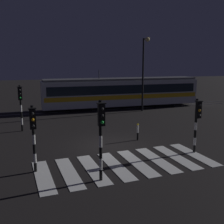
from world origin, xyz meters
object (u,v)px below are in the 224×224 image
(street_lamp_trackside_right, at_px, (144,66))
(bollard_island_edge, at_px, (138,132))
(traffic_light_kerb_mid_left, at_px, (101,129))
(traffic_light_corner_far_left, at_px, (20,101))
(tram, at_px, (122,92))
(traffic_light_corner_near_right, at_px, (197,118))
(traffic_light_corner_near_left, at_px, (33,129))

(street_lamp_trackside_right, distance_m, bollard_island_edge, 11.01)
(traffic_light_kerb_mid_left, xyz_separation_m, bollard_island_edge, (3.85, 5.24, -1.78))
(traffic_light_corner_far_left, xyz_separation_m, bollard_island_edge, (7.27, -4.55, -1.68))
(traffic_light_corner_far_left, xyz_separation_m, street_lamp_trackside_right, (11.69, 4.68, 2.39))
(traffic_light_corner_far_left, height_order, street_lamp_trackside_right, street_lamp_trackside_right)
(tram, bearing_deg, bollard_island_edge, -104.33)
(traffic_light_kerb_mid_left, height_order, bollard_island_edge, traffic_light_kerb_mid_left)
(street_lamp_trackside_right, xyz_separation_m, tram, (-1.39, 2.63, -2.88))
(tram, xyz_separation_m, bollard_island_edge, (-3.03, -11.86, -1.19))
(traffic_light_corner_far_left, bearing_deg, street_lamp_trackside_right, 21.79)
(bollard_island_edge, bearing_deg, traffic_light_corner_near_right, -57.02)
(street_lamp_trackside_right, relative_size, bollard_island_edge, 6.60)
(traffic_light_corner_near_left, relative_size, tram, 0.18)
(traffic_light_corner_near_left, relative_size, traffic_light_corner_near_right, 1.03)
(traffic_light_corner_near_right, bearing_deg, traffic_light_corner_near_left, -178.97)
(tram, bearing_deg, traffic_light_kerb_mid_left, -111.93)
(street_lamp_trackside_right, bearing_deg, bollard_island_edge, -115.60)
(traffic_light_corner_near_right, bearing_deg, bollard_island_edge, 122.98)
(traffic_light_kerb_mid_left, relative_size, tram, 0.21)
(traffic_light_corner_near_left, bearing_deg, traffic_light_corner_near_right, 1.03)
(street_lamp_trackside_right, bearing_deg, traffic_light_corner_near_left, -130.87)
(traffic_light_corner_far_left, xyz_separation_m, tram, (10.30, 7.30, -0.49))
(traffic_light_corner_far_left, relative_size, traffic_light_corner_near_right, 1.10)
(traffic_light_kerb_mid_left, xyz_separation_m, street_lamp_trackside_right, (8.28, 14.47, 2.29))
(traffic_light_corner_far_left, relative_size, street_lamp_trackside_right, 0.46)
(traffic_light_corner_near_right, bearing_deg, street_lamp_trackside_right, 79.65)
(traffic_light_corner_far_left, height_order, traffic_light_corner_near_right, traffic_light_corner_far_left)
(traffic_light_corner_near_left, distance_m, street_lamp_trackside_right, 16.96)
(traffic_light_kerb_mid_left, xyz_separation_m, traffic_light_corner_near_left, (-2.69, 1.79, -0.25))
(traffic_light_corner_near_right, xyz_separation_m, bollard_island_edge, (-2.14, 3.29, -1.47))
(traffic_light_kerb_mid_left, distance_m, traffic_light_corner_near_left, 3.25)
(traffic_light_corner_near_right, relative_size, tram, 0.18)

